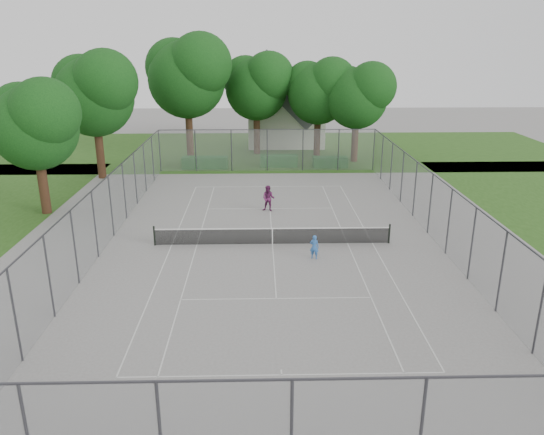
{
  "coord_description": "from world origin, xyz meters",
  "views": [
    {
      "loc": [
        -0.7,
        -26.92,
        10.64
      ],
      "look_at": [
        0.0,
        1.0,
        1.2
      ],
      "focal_mm": 35.0,
      "sensor_mm": 36.0,
      "label": 1
    }
  ],
  "objects_px": {
    "house": "(286,108)",
    "girl_player": "(314,247)",
    "tennis_net": "(272,235)",
    "woman_player": "(268,198)"
  },
  "relations": [
    {
      "from": "tennis_net",
      "to": "woman_player",
      "type": "bearing_deg",
      "value": 91.04
    },
    {
      "from": "tennis_net",
      "to": "woman_player",
      "type": "xyz_separation_m",
      "value": [
        -0.11,
        5.89,
        0.34
      ]
    },
    {
      "from": "tennis_net",
      "to": "girl_player",
      "type": "relative_size",
      "value": 10.21
    },
    {
      "from": "woman_player",
      "to": "house",
      "type": "bearing_deg",
      "value": 99.57
    },
    {
      "from": "girl_player",
      "to": "woman_player",
      "type": "height_order",
      "value": "woman_player"
    },
    {
      "from": "house",
      "to": "girl_player",
      "type": "bearing_deg",
      "value": -90.08
    },
    {
      "from": "house",
      "to": "woman_player",
      "type": "relative_size",
      "value": 5.64
    },
    {
      "from": "tennis_net",
      "to": "girl_player",
      "type": "bearing_deg",
      "value": -44.21
    },
    {
      "from": "woman_player",
      "to": "girl_player",
      "type": "bearing_deg",
      "value": -59.44
    },
    {
      "from": "girl_player",
      "to": "woman_player",
      "type": "xyz_separation_m",
      "value": [
        -2.18,
        7.9,
        0.22
      ]
    }
  ]
}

